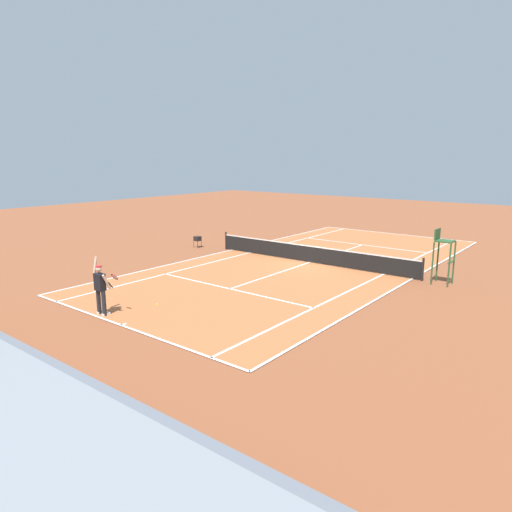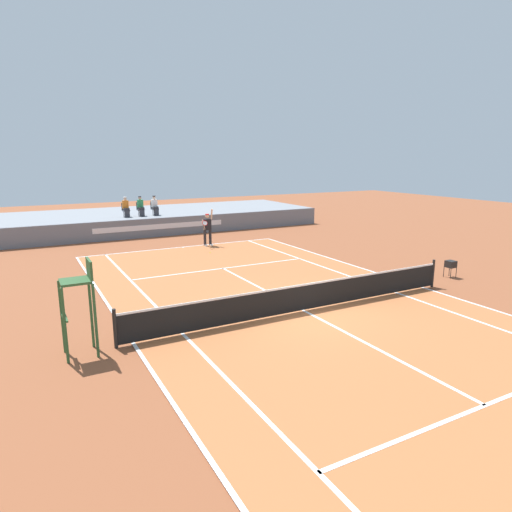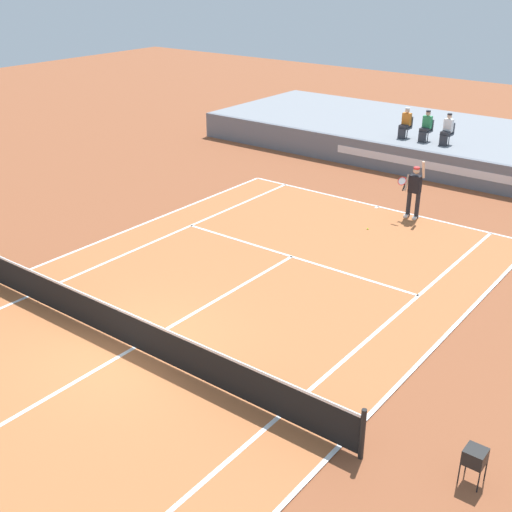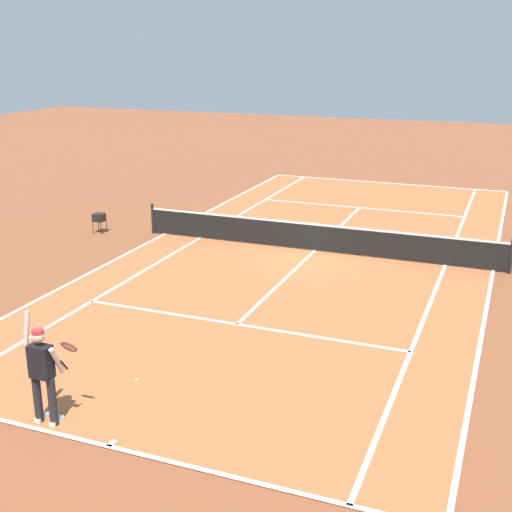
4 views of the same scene
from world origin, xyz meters
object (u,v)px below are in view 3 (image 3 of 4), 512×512
spectator_seated_2 (447,130)px  tennis_player (414,190)px  ball_hopper (475,456)px  spectator_seated_0 (405,123)px  spectator_seated_1 (426,127)px  tennis_ball (368,229)px

spectator_seated_2 → tennis_player: bearing=-77.1°
tennis_player → ball_hopper: bearing=-60.1°
spectator_seated_0 → ball_hopper: size_ratio=1.81×
spectator_seated_1 → ball_hopper: size_ratio=1.81×
spectator_seated_2 → tennis_ball: spectator_seated_2 is taller
spectator_seated_2 → ball_hopper: (7.65, -16.75, -1.21)m
spectator_seated_0 → spectator_seated_1: size_ratio=1.00×
spectator_seated_1 → tennis_ball: size_ratio=18.60×
spectator_seated_2 → tennis_player: spectator_seated_2 is taller
tennis_ball → spectator_seated_0: bearing=108.2°
spectator_seated_0 → tennis_player: 6.61m
spectator_seated_2 → spectator_seated_0: bearing=180.0°
spectator_seated_0 → spectator_seated_2: same height
spectator_seated_1 → spectator_seated_2: (0.92, 0.00, 0.00)m
ball_hopper → spectator_seated_2: bearing=114.5°
spectator_seated_0 → spectator_seated_1: same height
spectator_seated_0 → spectator_seated_1: (0.94, 0.00, 0.00)m
spectator_seated_1 → tennis_ball: (1.59, -7.66, -1.75)m
spectator_seated_1 → ball_hopper: (8.57, -16.75, -1.21)m
spectator_seated_1 → spectator_seated_2: bearing=0.0°
tennis_player → spectator_seated_1: bearing=111.3°
spectator_seated_1 → ball_hopper: bearing=-62.9°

